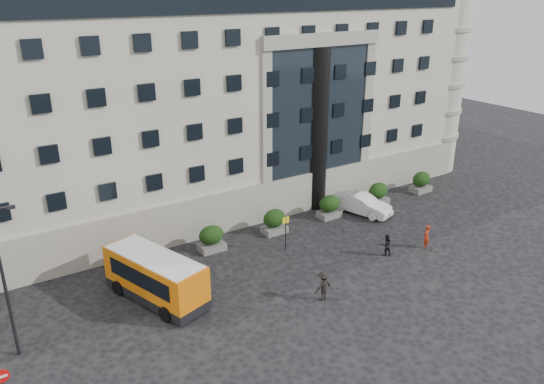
% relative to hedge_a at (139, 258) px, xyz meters
% --- Properties ---
extents(ground, '(120.00, 120.00, 0.00)m').
position_rel_hedge_a_xyz_m(ground, '(4.00, -7.80, -0.93)').
color(ground, black).
rests_on(ground, ground).
extents(civic_building, '(44.00, 24.00, 18.00)m').
position_rel_hedge_a_xyz_m(civic_building, '(10.00, 14.20, 8.07)').
color(civic_building, '#A7A494').
rests_on(civic_building, ground).
extents(entrance_column, '(1.80, 1.80, 13.00)m').
position_rel_hedge_a_xyz_m(entrance_column, '(16.00, 2.50, 5.57)').
color(entrance_column, black).
rests_on(entrance_column, ground).
extents(hedge_a, '(1.80, 1.26, 1.84)m').
position_rel_hedge_a_xyz_m(hedge_a, '(0.00, 0.00, 0.00)').
color(hedge_a, '#5D5D5A').
rests_on(hedge_a, ground).
extents(hedge_b, '(1.80, 1.26, 1.84)m').
position_rel_hedge_a_xyz_m(hedge_b, '(5.20, 0.00, 0.00)').
color(hedge_b, '#5D5D5A').
rests_on(hedge_b, ground).
extents(hedge_c, '(1.80, 1.26, 1.84)m').
position_rel_hedge_a_xyz_m(hedge_c, '(10.40, 0.00, 0.00)').
color(hedge_c, '#5D5D5A').
rests_on(hedge_c, ground).
extents(hedge_d, '(1.80, 1.26, 1.84)m').
position_rel_hedge_a_xyz_m(hedge_d, '(15.60, 0.00, 0.00)').
color(hedge_d, '#5D5D5A').
rests_on(hedge_d, ground).
extents(hedge_e, '(1.80, 1.26, 1.84)m').
position_rel_hedge_a_xyz_m(hedge_e, '(20.80, 0.00, 0.00)').
color(hedge_e, '#5D5D5A').
rests_on(hedge_e, ground).
extents(hedge_f, '(1.80, 1.26, 1.84)m').
position_rel_hedge_a_xyz_m(hedge_f, '(26.00, 0.00, 0.00)').
color(hedge_f, '#5D5D5A').
rests_on(hedge_f, ground).
extents(street_lamp, '(1.16, 0.18, 8.00)m').
position_rel_hedge_a_xyz_m(street_lamp, '(-7.94, -4.80, 3.44)').
color(street_lamp, '#262628').
rests_on(street_lamp, ground).
extents(bus_stop_sign, '(0.50, 0.08, 2.52)m').
position_rel_hedge_a_xyz_m(bus_stop_sign, '(9.50, -2.80, 0.80)').
color(bus_stop_sign, '#262628').
rests_on(bus_stop_sign, ground).
extents(no_entry_sign, '(0.64, 0.16, 2.32)m').
position_rel_hedge_a_xyz_m(no_entry_sign, '(-9.00, -8.84, 0.72)').
color(no_entry_sign, '#262628').
rests_on(no_entry_sign, ground).
extents(minibus, '(4.31, 7.16, 2.83)m').
position_rel_hedge_a_xyz_m(minibus, '(-0.29, -3.77, 0.63)').
color(minibus, '#D8670A').
rests_on(minibus, ground).
extents(white_taxi, '(3.16, 5.15, 1.60)m').
position_rel_hedge_a_xyz_m(white_taxi, '(18.29, -0.80, -0.13)').
color(white_taxi, silver).
rests_on(white_taxi, ground).
extents(pedestrian_a, '(0.73, 0.61, 1.73)m').
position_rel_hedge_a_xyz_m(pedestrian_a, '(18.00, -7.81, -0.07)').
color(pedestrian_a, '#9E250F').
rests_on(pedestrian_a, ground).
extents(pedestrian_b, '(0.88, 0.77, 1.55)m').
position_rel_hedge_a_xyz_m(pedestrian_b, '(14.87, -7.08, -0.15)').
color(pedestrian_b, black).
rests_on(pedestrian_b, ground).
extents(pedestrian_c, '(1.25, 0.80, 1.82)m').
position_rel_hedge_a_xyz_m(pedestrian_c, '(7.88, -9.10, -0.02)').
color(pedestrian_c, black).
rests_on(pedestrian_c, ground).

